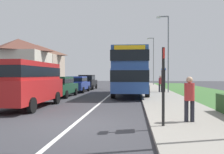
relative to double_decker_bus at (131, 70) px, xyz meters
The scene contains 15 objects.
ground_plane 12.30m from the double_decker_bus, 98.53° to the right, with size 120.00×120.00×0.00m, color #38383D.
lane_marking_centre 4.86m from the double_decker_bus, 114.30° to the right, with size 0.14×60.00×0.01m, color silver.
pavement_near_side 6.77m from the double_decker_bus, 68.08° to the right, with size 3.20×68.00×0.12m, color gray.
double_decker_bus is the anchor object (origin of this frame).
parked_van_red 9.59m from the double_decker_bus, 123.34° to the right, with size 2.11×5.53×2.40m.
parked_car_dark_green 5.95m from the double_decker_bus, 160.73° to the right, with size 1.89×4.50×1.59m.
parked_car_blue 6.35m from the double_decker_bus, 150.05° to the left, with size 1.96×4.33×1.59m.
parked_car_black 9.78m from the double_decker_bus, 123.60° to the left, with size 1.95×4.15×1.73m.
pedestrian_at_stop 11.87m from the double_decker_bus, 79.37° to the right, with size 0.34×0.34×1.67m.
pedestrian_walking_away 3.94m from the double_decker_bus, 42.54° to the left, with size 0.34×0.34×1.67m.
bus_stop_sign 12.41m from the double_decker_bus, 84.43° to the right, with size 0.09×0.52×2.60m.
cycle_route_sign 5.18m from the double_decker_bus, 50.84° to the left, with size 0.44×0.08×2.52m.
street_lamp_mid 4.42m from the double_decker_bus, 32.52° to the left, with size 1.14×0.20×7.17m.
street_lamp_far 19.92m from the double_decker_bus, 80.06° to the left, with size 1.14×0.20×7.90m.
house_terrace_far_side 17.84m from the double_decker_bus, 142.24° to the left, with size 6.72×11.44×6.23m.
Camera 1 is at (2.08, -7.85, 1.73)m, focal length 37.50 mm.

